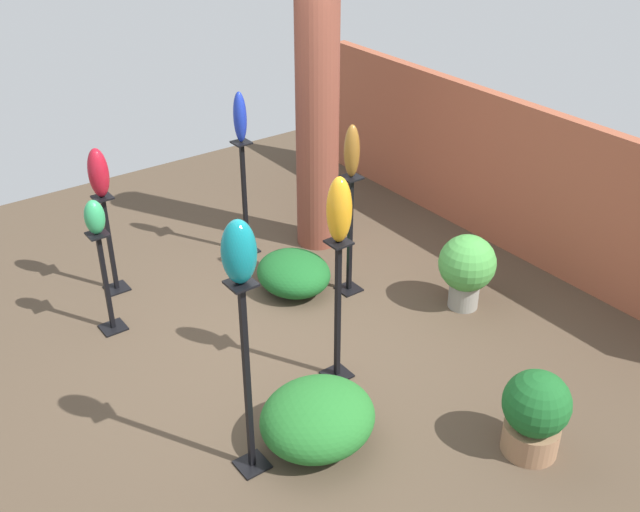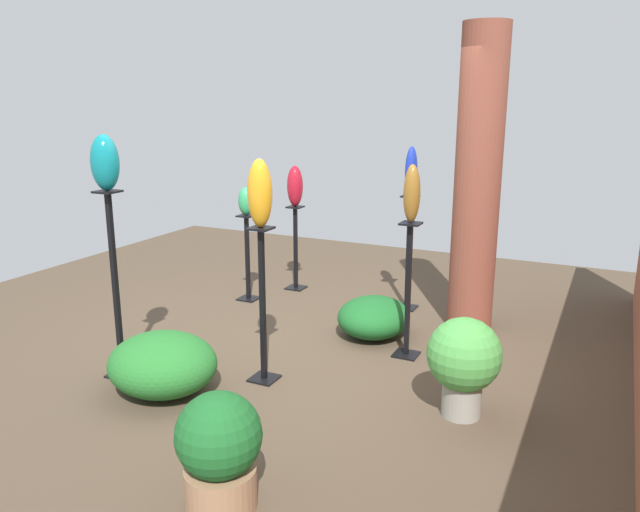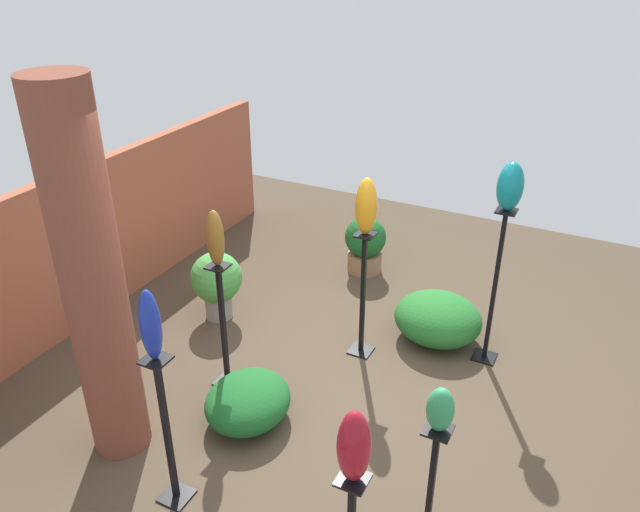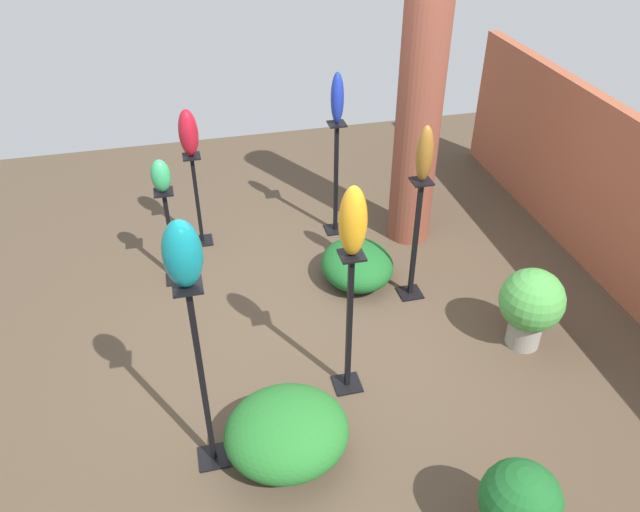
# 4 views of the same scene
# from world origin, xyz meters

# --- Properties ---
(ground_plane) EXTENTS (8.00, 8.00, 0.00)m
(ground_plane) POSITION_xyz_m (0.00, 0.00, 0.00)
(ground_plane) COLOR #4C3D2D
(brick_wall_back) EXTENTS (5.60, 0.12, 1.50)m
(brick_wall_back) POSITION_xyz_m (0.00, 2.70, 0.75)
(brick_wall_back) COLOR #9E5138
(brick_wall_back) RESTS_ON ground
(brick_pillar) EXTENTS (0.41, 0.41, 2.71)m
(brick_pillar) POSITION_xyz_m (-1.25, 1.24, 1.36)
(brick_pillar) COLOR brown
(brick_pillar) RESTS_ON ground
(pedestal_bronze) EXTENTS (0.20, 0.20, 1.13)m
(pedestal_bronze) POSITION_xyz_m (-0.33, 0.93, 0.52)
(pedestal_bronze) COLOR black
(pedestal_bronze) RESTS_ON ground
(pedestal_cobalt) EXTENTS (0.20, 0.20, 1.16)m
(pedestal_cobalt) POSITION_xyz_m (-1.49, 0.55, 0.53)
(pedestal_cobalt) COLOR black
(pedestal_cobalt) RESTS_ON ground
(pedestal_ruby) EXTENTS (0.20, 0.20, 0.94)m
(pedestal_ruby) POSITION_xyz_m (-1.60, -0.78, 0.42)
(pedestal_ruby) COLOR black
(pedestal_ruby) RESTS_ON ground
(pedestal_amber) EXTENTS (0.20, 0.20, 1.19)m
(pedestal_amber) POSITION_xyz_m (0.58, 0.09, 0.54)
(pedestal_amber) COLOR black
(pedestal_amber) RESTS_ON ground
(pedestal_teal) EXTENTS (0.20, 0.20, 1.44)m
(pedestal_teal) POSITION_xyz_m (0.99, -0.93, 0.67)
(pedestal_teal) COLOR black
(pedestal_teal) RESTS_ON ground
(pedestal_jade) EXTENTS (0.20, 0.20, 0.91)m
(pedestal_jade) POSITION_xyz_m (-1.03, -1.06, 0.41)
(pedestal_jade) COLOR black
(pedestal_jade) RESTS_ON ground
(art_vase_bronze) EXTENTS (0.13, 0.13, 0.46)m
(art_vase_bronze) POSITION_xyz_m (-0.33, 0.93, 1.36)
(art_vase_bronze) COLOR brown
(art_vase_bronze) RESTS_ON pedestal_bronze
(art_vase_cobalt) EXTENTS (0.13, 0.12, 0.48)m
(art_vase_cobalt) POSITION_xyz_m (-1.49, 0.55, 1.40)
(art_vase_cobalt) COLOR #192D9E
(art_vase_cobalt) RESTS_ON pedestal_cobalt
(art_vase_ruby) EXTENTS (0.17, 0.17, 0.44)m
(art_vase_ruby) POSITION_xyz_m (-1.60, -0.78, 1.16)
(art_vase_ruby) COLOR maroon
(art_vase_ruby) RESTS_ON pedestal_ruby
(art_vase_amber) EXTENTS (0.18, 0.18, 0.49)m
(art_vase_amber) POSITION_xyz_m (0.58, 0.09, 1.43)
(art_vase_amber) COLOR orange
(art_vase_amber) RESTS_ON pedestal_amber
(art_vase_teal) EXTENTS (0.20, 0.21, 0.40)m
(art_vase_teal) POSITION_xyz_m (0.99, -0.93, 1.64)
(art_vase_teal) COLOR #0F727A
(art_vase_teal) RESTS_ON pedestal_teal
(art_vase_jade) EXTENTS (0.15, 0.16, 0.29)m
(art_vase_jade) POSITION_xyz_m (-1.03, -1.06, 1.06)
(art_vase_jade) COLOR #2D9356
(art_vase_jade) RESTS_ON pedestal_jade
(potted_plant_mid_right) EXTENTS (0.50, 0.50, 0.69)m
(potted_plant_mid_right) POSITION_xyz_m (0.47, 1.58, 0.40)
(potted_plant_mid_right) COLOR gray
(potted_plant_mid_right) RESTS_ON ground
(potted_plant_back_center) EXTENTS (0.45, 0.45, 0.64)m
(potted_plant_back_center) POSITION_xyz_m (1.99, 0.67, 0.33)
(potted_plant_back_center) COLOR #936B4C
(potted_plant_back_center) RESTS_ON ground
(foliage_bed_east) EXTENTS (0.72, 0.64, 0.35)m
(foliage_bed_east) POSITION_xyz_m (-0.63, 0.52, 0.18)
(foliage_bed_east) COLOR #195923
(foliage_bed_east) RESTS_ON ground
(foliage_bed_west) EXTENTS (0.74, 0.81, 0.44)m
(foliage_bed_west) POSITION_xyz_m (1.08, -0.45, 0.22)
(foliage_bed_west) COLOR #236B28
(foliage_bed_west) RESTS_ON ground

